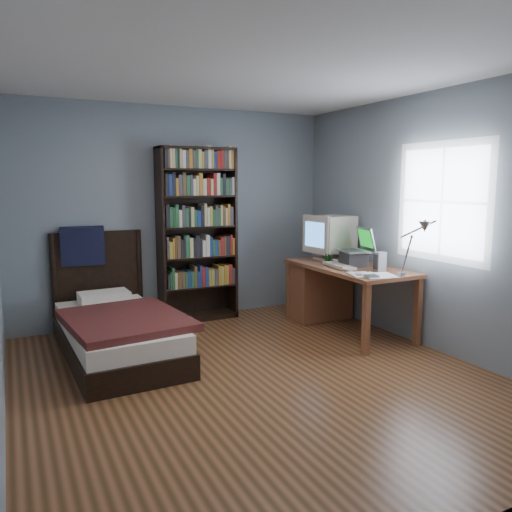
# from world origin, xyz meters

# --- Properties ---
(room) EXTENTS (4.20, 4.24, 2.50)m
(room) POSITION_xyz_m (0.03, -0.00, 1.25)
(room) COLOR #4F3117
(room) RESTS_ON ground
(desk) EXTENTS (0.75, 1.54, 0.73)m
(desk) POSITION_xyz_m (1.50, 1.18, 0.41)
(desk) COLOR brown
(desk) RESTS_ON floor
(crt_monitor) EXTENTS (0.51, 0.47, 0.53)m
(crt_monitor) POSITION_xyz_m (1.57, 1.21, 1.03)
(crt_monitor) COLOR #BEB39E
(crt_monitor) RESTS_ON desk
(laptop) EXTENTS (0.40, 0.39, 0.42)m
(laptop) POSITION_xyz_m (1.56, 0.72, 0.85)
(laptop) COLOR #2D2D30
(laptop) RESTS_ON desk
(desk_lamp) EXTENTS (0.22, 0.49, 0.57)m
(desk_lamp) POSITION_xyz_m (1.49, -0.30, 1.19)
(desk_lamp) COLOR #99999E
(desk_lamp) RESTS_ON desk
(keyboard) EXTENTS (0.22, 0.46, 0.04)m
(keyboard) POSITION_xyz_m (1.36, 0.73, 0.75)
(keyboard) COLOR beige
(keyboard) RESTS_ON desk
(speaker) EXTENTS (0.11, 0.11, 0.20)m
(speaker) POSITION_xyz_m (1.59, 0.35, 0.83)
(speaker) COLOR #939396
(speaker) RESTS_ON desk
(soda_can) EXTENTS (0.06, 0.06, 0.11)m
(soda_can) POSITION_xyz_m (1.41, 1.01, 0.78)
(soda_can) COLOR #083A08
(soda_can) RESTS_ON desk
(mouse) EXTENTS (0.07, 0.12, 0.04)m
(mouse) POSITION_xyz_m (1.51, 1.02, 0.75)
(mouse) COLOR silver
(mouse) RESTS_ON desk
(phone_silver) EXTENTS (0.06, 0.10, 0.02)m
(phone_silver) POSITION_xyz_m (1.29, 0.49, 0.74)
(phone_silver) COLOR #B3B2B7
(phone_silver) RESTS_ON desk
(phone_grey) EXTENTS (0.09, 0.11, 0.02)m
(phone_grey) POSITION_xyz_m (1.25, 0.25, 0.74)
(phone_grey) COLOR #939396
(phone_grey) RESTS_ON desk
(external_drive) EXTENTS (0.14, 0.14, 0.02)m
(external_drive) POSITION_xyz_m (1.28, 0.10, 0.74)
(external_drive) COLOR #939396
(external_drive) RESTS_ON desk
(bookshelf) EXTENTS (0.91, 0.30, 2.03)m
(bookshelf) POSITION_xyz_m (0.19, 1.94, 1.02)
(bookshelf) COLOR black
(bookshelf) RESTS_ON floor
(bed) EXTENTS (1.10, 2.02, 1.16)m
(bed) POSITION_xyz_m (-0.94, 1.14, 0.26)
(bed) COLOR black
(bed) RESTS_ON floor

